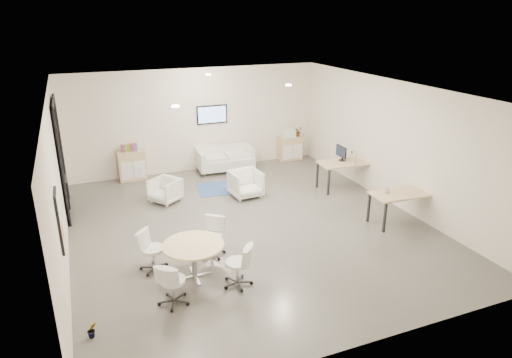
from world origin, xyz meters
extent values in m
cube|color=#56544E|center=(0.00, 0.00, -0.40)|extent=(8.00, 9.00, 0.80)
cube|color=white|center=(0.00, 0.00, 3.60)|extent=(8.00, 9.00, 0.80)
cube|color=white|center=(0.00, 4.90, 1.60)|extent=(8.00, 0.80, 3.20)
cube|color=white|center=(0.00, -4.90, 1.60)|extent=(8.00, 0.80, 3.20)
cube|color=white|center=(-4.40, 0.00, 1.60)|extent=(0.80, 9.00, 3.20)
cube|color=white|center=(4.40, 0.00, 1.60)|extent=(0.80, 9.00, 3.20)
cube|color=black|center=(-3.96, 2.50, 1.43)|extent=(0.02, 1.90, 2.85)
cube|color=black|center=(-3.94, 2.50, 2.81)|extent=(0.06, 1.90, 0.08)
cube|color=black|center=(-3.94, 1.59, 1.43)|extent=(0.06, 0.08, 2.85)
cube|color=black|center=(-3.94, 3.41, 1.43)|extent=(0.06, 0.08, 2.85)
cube|color=black|center=(-3.94, 2.65, 1.43)|extent=(0.06, 0.07, 2.85)
cube|color=#B2B2B7|center=(-3.90, 2.05, 1.05)|extent=(0.04, 0.60, 0.05)
cube|color=black|center=(-3.98, -1.60, 1.55)|extent=(0.04, 0.54, 1.04)
cube|color=white|center=(-3.95, -1.60, 1.55)|extent=(0.01, 0.46, 0.96)
cube|color=#D9603B|center=(-3.95, -1.60, 1.35)|extent=(0.01, 0.32, 0.30)
cube|color=black|center=(0.50, 4.46, 1.75)|extent=(0.98, 0.05, 0.58)
cube|color=#93B8FF|center=(0.50, 4.44, 1.75)|extent=(0.90, 0.01, 0.50)
cylinder|color=#FFEAC6|center=(-1.80, -1.00, 3.18)|extent=(0.14, 0.14, 0.03)
cylinder|color=#FFEAC6|center=(1.20, 0.50, 3.18)|extent=(0.14, 0.14, 0.03)
cylinder|color=#FFEAC6|center=(0.00, 3.00, 3.18)|extent=(0.14, 0.14, 0.03)
cube|color=#D4B180|center=(-2.09, 4.27, 0.45)|extent=(0.80, 0.40, 0.90)
cube|color=white|center=(-2.28, 4.06, 0.36)|extent=(0.33, 0.02, 0.54)
cube|color=white|center=(-1.91, 4.06, 0.36)|extent=(0.33, 0.02, 0.54)
cube|color=#D4B180|center=(3.18, 4.28, 0.41)|extent=(0.81, 0.38, 0.81)
cube|color=white|center=(2.99, 4.08, 0.32)|extent=(0.34, 0.02, 0.49)
cube|color=white|center=(3.36, 4.08, 0.32)|extent=(0.34, 0.02, 0.49)
cube|color=red|center=(-2.34, 4.27, 1.01)|extent=(0.04, 0.14, 0.22)
cube|color=#337FCC|center=(-2.28, 4.27, 1.01)|extent=(0.04, 0.14, 0.22)
cube|color=gold|center=(-2.22, 4.27, 1.01)|extent=(0.04, 0.14, 0.22)
cube|color=#4CB24C|center=(-2.16, 4.27, 1.01)|extent=(0.04, 0.14, 0.22)
cube|color=#CC6619|center=(-2.10, 4.27, 1.01)|extent=(0.04, 0.14, 0.22)
cube|color=purple|center=(-2.04, 4.27, 1.01)|extent=(0.04, 0.14, 0.22)
cube|color=#E54C7F|center=(-1.98, 4.27, 1.01)|extent=(0.05, 0.14, 0.22)
cube|color=teal|center=(-1.92, 4.27, 1.01)|extent=(0.04, 0.14, 0.22)
cube|color=white|center=(3.10, 4.28, 0.94)|extent=(0.49, 0.43, 0.25)
cube|color=white|center=(3.10, 4.28, 1.09)|extent=(0.37, 0.32, 0.05)
cube|color=white|center=(0.76, 4.01, 0.27)|extent=(1.81, 1.00, 0.33)
cube|color=white|center=(0.76, 4.35, 0.60)|extent=(1.76, 0.32, 0.33)
cube|color=white|center=(-0.04, 4.01, 0.44)|extent=(0.21, 0.88, 0.66)
cube|color=white|center=(1.56, 4.01, 0.44)|extent=(0.21, 0.88, 0.66)
cube|color=#314996|center=(0.29, 2.55, 0.01)|extent=(1.76, 1.28, 0.01)
imported|color=white|center=(-1.53, 2.20, 0.36)|extent=(0.93, 0.94, 0.71)
imported|color=white|center=(0.59, 1.75, 0.40)|extent=(0.83, 0.79, 0.80)
cube|color=#D4B180|center=(3.43, 1.30, 0.76)|extent=(1.54, 0.86, 0.04)
cube|color=black|center=(2.74, 0.98, 0.37)|extent=(0.05, 0.05, 0.73)
cube|color=black|center=(4.12, 0.98, 0.37)|extent=(0.05, 0.05, 0.73)
cube|color=black|center=(2.74, 1.62, 0.37)|extent=(0.05, 0.05, 0.73)
cube|color=black|center=(4.12, 1.62, 0.37)|extent=(0.05, 0.05, 0.73)
cube|color=#D4B180|center=(3.43, -1.17, 0.74)|extent=(1.49, 0.80, 0.04)
cube|color=black|center=(2.76, -1.48, 0.36)|extent=(0.05, 0.05, 0.72)
cube|color=black|center=(4.11, -1.48, 0.36)|extent=(0.05, 0.05, 0.72)
cube|color=black|center=(2.76, -0.85, 0.36)|extent=(0.05, 0.05, 0.72)
cube|color=black|center=(4.11, -0.85, 0.36)|extent=(0.05, 0.05, 0.72)
cylinder|color=black|center=(3.43, 1.45, 0.79)|extent=(0.20, 0.20, 0.02)
cube|color=black|center=(3.43, 1.45, 0.91)|extent=(0.04, 0.03, 0.24)
cube|color=black|center=(3.38, 1.45, 1.06)|extent=(0.03, 0.50, 0.32)
cylinder|color=#D4B180|center=(-1.77, -1.68, 0.69)|extent=(1.16, 1.16, 0.04)
cylinder|color=#B2B2B7|center=(-1.77, -1.68, 0.33)|extent=(0.10, 0.10, 0.67)
cube|color=#B2B2B7|center=(-1.77, -1.68, 0.01)|extent=(0.68, 0.06, 0.03)
cube|color=#B2B2B7|center=(-1.77, -1.68, 0.01)|extent=(0.06, 0.68, 0.03)
imported|color=#3F7F3F|center=(3.44, 4.27, 0.94)|extent=(0.38, 0.40, 0.25)
imported|color=#3F7F3F|center=(-3.70, -2.76, 0.06)|extent=(0.20, 0.30, 0.12)
imported|color=white|center=(3.09, -1.03, 0.82)|extent=(0.14, 0.13, 0.12)
camera|label=1|loc=(-3.53, -9.13, 4.80)|focal=32.00mm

